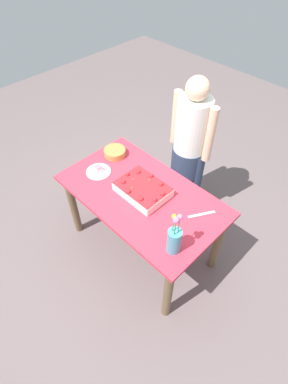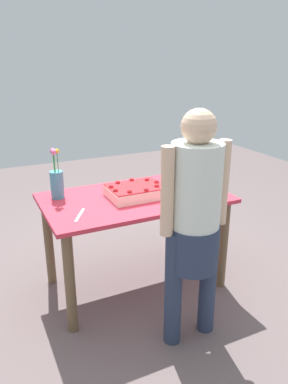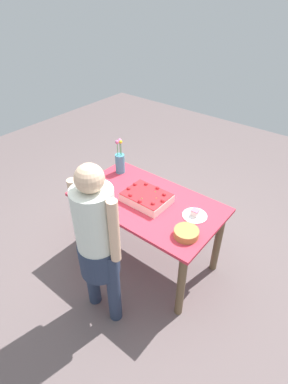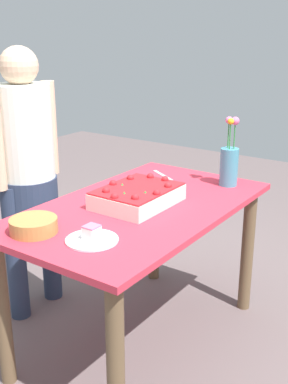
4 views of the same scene
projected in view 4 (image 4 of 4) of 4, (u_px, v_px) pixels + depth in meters
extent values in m
plane|color=#665757|center=(140.00, 339.00, 2.56)|extent=(8.00, 8.00, 0.00)
cube|color=#CD3043|center=(140.00, 208.00, 2.32)|extent=(1.37, 0.79, 0.03)
cylinder|color=brown|center=(154.00, 226.00, 3.09)|extent=(0.07, 0.07, 0.73)
cylinder|color=brown|center=(2.00, 313.00, 2.14)|extent=(0.07, 0.07, 0.73)
cylinder|color=brown|center=(247.00, 251.00, 2.74)|extent=(0.07, 0.07, 0.73)
cylinder|color=brown|center=(116.00, 367.00, 1.79)|extent=(0.07, 0.07, 0.73)
cube|color=#FFD9CA|center=(138.00, 197.00, 2.31)|extent=(0.41, 0.30, 0.08)
cube|color=red|center=(138.00, 188.00, 2.30)|extent=(0.40, 0.30, 0.01)
sphere|color=red|center=(115.00, 197.00, 2.16)|extent=(0.04, 0.04, 0.04)
sphere|color=red|center=(135.00, 198.00, 2.14)|extent=(0.04, 0.04, 0.04)
sphere|color=red|center=(157.00, 193.00, 2.20)|extent=(0.04, 0.04, 0.04)
sphere|color=red|center=(168.00, 186.00, 2.31)|extent=(0.04, 0.04, 0.04)
sphere|color=red|center=(165.00, 179.00, 2.41)|extent=(0.04, 0.04, 0.04)
sphere|color=red|center=(150.00, 176.00, 2.45)|extent=(0.04, 0.04, 0.04)
sphere|color=red|center=(130.00, 178.00, 2.43)|extent=(0.04, 0.04, 0.04)
sphere|color=red|center=(113.00, 183.00, 2.34)|extent=(0.04, 0.04, 0.04)
sphere|color=red|center=(106.00, 191.00, 2.23)|extent=(0.04, 0.04, 0.04)
cone|color=#2D8438|center=(124.00, 193.00, 2.21)|extent=(0.02, 0.02, 0.02)
cone|color=#2D8438|center=(122.00, 185.00, 2.33)|extent=(0.02, 0.02, 0.02)
cone|color=#2D8438|center=(145.00, 192.00, 2.22)|extent=(0.02, 0.02, 0.02)
cylinder|color=white|center=(92.00, 240.00, 1.92)|extent=(0.21, 0.21, 0.01)
cube|color=white|center=(92.00, 233.00, 1.91)|extent=(0.06, 0.06, 0.05)
cube|color=pink|center=(91.00, 226.00, 1.90)|extent=(0.06, 0.06, 0.01)
cube|color=silver|center=(163.00, 175.00, 2.78)|extent=(0.13, 0.20, 0.00)
cylinder|color=teal|center=(229.00, 167.00, 2.58)|extent=(0.10, 0.10, 0.20)
cylinder|color=#2D8438|center=(230.00, 135.00, 2.50)|extent=(0.01, 0.01, 0.15)
sphere|color=gold|center=(231.00, 121.00, 2.48)|extent=(0.03, 0.03, 0.03)
cylinder|color=#2D8438|center=(235.00, 135.00, 2.52)|extent=(0.01, 0.01, 0.15)
sphere|color=#D8679A|center=(235.00, 121.00, 2.49)|extent=(0.04, 0.04, 0.04)
cylinder|color=#2D8438|center=(228.00, 134.00, 2.54)|extent=(0.01, 0.01, 0.15)
sphere|color=#DA6597|center=(229.00, 120.00, 2.51)|extent=(0.04, 0.04, 0.04)
cylinder|color=#B27D40|center=(34.00, 225.00, 1.99)|extent=(0.20, 0.20, 0.06)
cylinder|color=#29344E|center=(16.00, 254.00, 2.65)|extent=(0.11, 0.11, 0.78)
cylinder|color=#29344E|center=(50.00, 238.00, 2.85)|extent=(0.11, 0.11, 0.78)
cylinder|color=#29344E|center=(30.00, 201.00, 2.67)|extent=(0.32, 0.31, 0.28)
cylinder|color=silver|center=(24.00, 134.00, 2.55)|extent=(0.30, 0.30, 0.52)
sphere|color=beige|center=(19.00, 66.00, 2.43)|extent=(0.20, 0.20, 0.20)
cylinder|color=beige|center=(50.00, 128.00, 2.69)|extent=(0.08, 0.08, 0.52)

